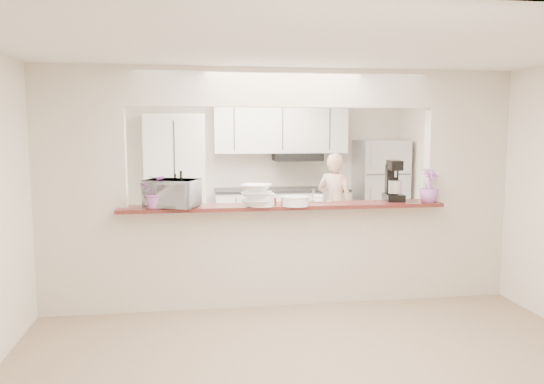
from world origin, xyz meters
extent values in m
plane|color=tan|center=(0.00, 0.00, 0.00)|extent=(6.00, 6.00, 0.00)
cube|color=silver|center=(0.00, 1.55, 0.01)|extent=(5.00, 2.90, 0.01)
cube|color=beige|center=(-2.05, 0.00, 1.25)|extent=(0.90, 0.15, 2.50)
cube|color=beige|center=(2.05, 0.00, 1.25)|extent=(0.90, 0.15, 2.50)
cube|color=beige|center=(0.00, 0.00, 2.30)|extent=(3.20, 0.15, 0.40)
cube|color=beige|center=(0.00, 0.00, 0.53)|extent=(3.20, 0.15, 1.05)
cube|color=maroon|center=(0.00, -0.05, 1.07)|extent=(3.40, 0.38, 0.04)
cube|color=white|center=(-1.20, 2.70, 1.05)|extent=(0.90, 0.60, 2.10)
cube|color=white|center=(0.45, 2.70, 0.45)|extent=(2.10, 0.60, 0.90)
cube|color=#2C2C2F|center=(0.45, 2.70, 0.92)|extent=(2.10, 0.62, 0.04)
cube|color=white|center=(0.45, 2.83, 1.88)|extent=(2.10, 0.35, 0.75)
cube|color=black|center=(0.70, 2.72, 1.44)|extent=(0.75, 0.45, 0.12)
cube|color=black|center=(1.20, 2.40, 0.50)|extent=(0.55, 0.02, 0.55)
cube|color=#B6B7BC|center=(2.05, 2.65, 0.85)|extent=(0.75, 0.70, 1.70)
imported|color=#DB74D1|center=(-1.30, -0.15, 1.26)|extent=(0.37, 0.35, 0.34)
cylinder|color=black|center=(-1.12, 0.07, 1.21)|extent=(0.07, 0.07, 0.24)
cylinder|color=black|center=(-1.12, 0.07, 1.37)|extent=(0.02, 0.02, 0.08)
cylinder|color=black|center=(-1.06, -0.15, 1.23)|extent=(0.07, 0.07, 0.28)
cylinder|color=black|center=(-1.06, -0.15, 1.41)|extent=(0.03, 0.03, 0.10)
imported|color=#BBBABF|center=(-1.15, -0.10, 1.23)|extent=(0.60, 0.51, 0.28)
imported|color=white|center=(-0.30, -0.17, 1.20)|extent=(0.40, 0.40, 0.22)
cylinder|color=white|center=(-0.25, -0.14, 1.15)|extent=(0.27, 0.27, 0.12)
cylinder|color=white|center=(-0.25, -0.14, 1.21)|extent=(0.28, 0.28, 0.01)
cylinder|color=white|center=(0.10, -0.19, 1.14)|extent=(0.27, 0.27, 0.09)
cylinder|color=white|center=(0.10, -0.19, 1.18)|extent=(0.28, 0.28, 0.01)
cylinder|color=maroon|center=(-0.15, -0.03, 1.13)|extent=(0.15, 0.15, 0.07)
cylinder|color=tan|center=(0.05, -0.03, 1.13)|extent=(0.15, 0.15, 0.07)
cube|color=silver|center=(0.45, 0.05, 1.10)|extent=(0.25, 0.20, 0.01)
cube|color=white|center=(0.45, 0.05, 1.13)|extent=(0.12, 0.12, 0.06)
cube|color=black|center=(1.25, 0.05, 1.13)|extent=(0.23, 0.32, 0.07)
cube|color=black|center=(1.26, 0.16, 1.32)|extent=(0.14, 0.12, 0.32)
cube|color=black|center=(1.25, 0.04, 1.48)|extent=(0.16, 0.27, 0.11)
cylinder|color=#B7B7BC|center=(1.24, -0.01, 1.25)|extent=(0.15, 0.15, 0.14)
imported|color=#D474D9|center=(1.57, -0.15, 1.27)|extent=(0.27, 0.27, 0.37)
imported|color=tan|center=(1.14, 2.08, 0.76)|extent=(0.66, 0.63, 1.52)
camera|label=1|loc=(-0.94, -5.48, 1.87)|focal=35.00mm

